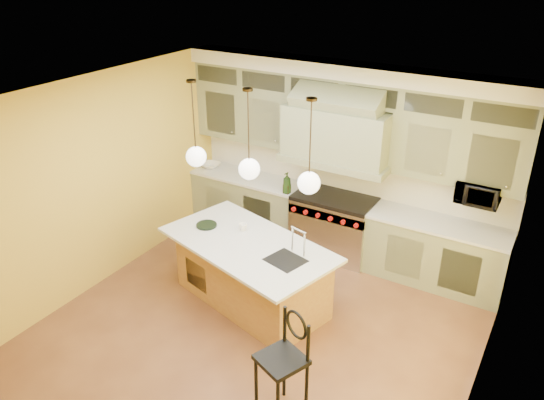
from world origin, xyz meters
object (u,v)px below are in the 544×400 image
Objects in this scene: range at (333,225)px; microwave at (478,193)px; counter_stool at (284,360)px; kitchen_island at (251,271)px.

range is 2.18m from microwave.
microwave is at bearing 3.12° from range.
kitchen_island is at bearing 154.75° from counter_stool.
microwave reaches higher than counter_stool.
kitchen_island reaches higher than counter_stool.
microwave is (1.95, 0.11, 0.96)m from range.
kitchen_island is 1.94m from counter_stool.
range is at bearing 128.52° from counter_stool.
kitchen_island is at bearing -142.44° from microwave.
counter_stool is at bearing -107.98° from microwave.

